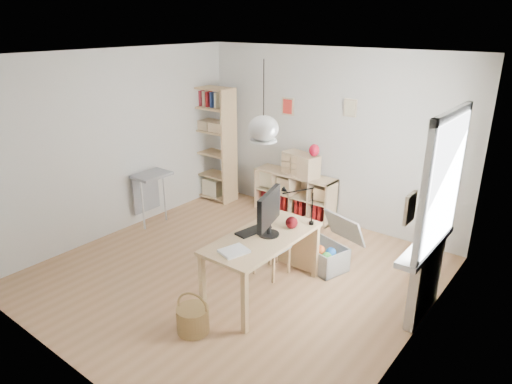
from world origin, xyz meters
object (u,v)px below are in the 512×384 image
Objects in this scene: storage_chest at (326,251)px; monitor at (269,211)px; chair at (274,242)px; cube_shelf at (295,197)px; drawer_chest at (301,164)px; desk at (263,244)px; tall_bookshelf at (213,140)px.

storage_chest is 1.42× the size of monitor.
cube_shelf is at bearing 118.75° from chair.
monitor is 0.96× the size of drawer_chest.
desk is 2.43× the size of drawer_chest.
desk is 2.38m from drawer_chest.
cube_shelf is at bearing 153.93° from storage_chest.
cube_shelf is 1.88× the size of chair.
cube_shelf is 1.77m from tall_bookshelf.
chair is (0.85, -1.76, 0.13)m from cube_shelf.
monitor is at bearing -59.80° from chair.
monitor reaches higher than drawer_chest.
tall_bookshelf is 3.12m from storage_chest.
chair is at bearing -64.27° from cube_shelf.
desk is 2.52× the size of monitor.
chair is at bearing -31.50° from tall_bookshelf.
monitor is at bearing -64.00° from cube_shelf.
storage_chest is (1.29, -1.20, -0.08)m from cube_shelf.
cube_shelf is at bearing 10.19° from tall_bookshelf.
desk is 3.27m from tall_bookshelf.
chair is at bearing -111.27° from storage_chest.
tall_bookshelf reaches higher than cube_shelf.
monitor is (2.62, -1.88, -0.04)m from tall_bookshelf.
drawer_chest is at bearing -18.39° from cube_shelf.
desk reaches higher than storage_chest.
tall_bookshelf is at bearing 179.03° from storage_chest.
drawer_chest reaches higher than chair.
chair is at bearing -53.69° from drawer_chest.
drawer_chest is at bearing 115.88° from chair.
storage_chest is 1.37× the size of drawer_chest.
monitor is (0.21, -0.40, 0.62)m from chair.
desk is at bearing -65.39° from cube_shelf.
storage_chest is at bearing -17.81° from tall_bookshelf.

